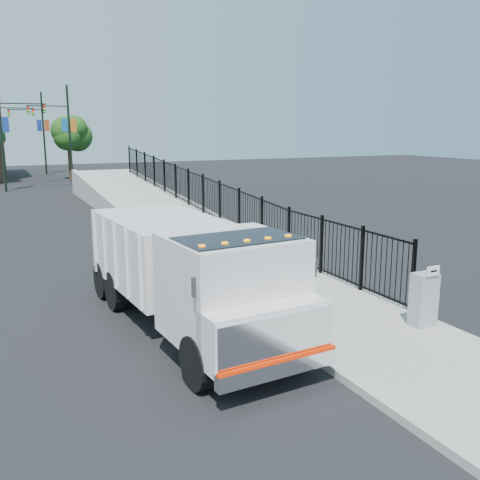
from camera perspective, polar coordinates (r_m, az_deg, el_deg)
name	(u,v)px	position (r m, az deg, el deg)	size (l,w,h in m)	color
ground	(248,312)	(13.76, 0.84, -7.71)	(120.00, 120.00, 0.00)	black
sidewalk	(358,324)	(13.12, 12.46, -8.71)	(3.55, 12.00, 0.12)	#9E998E
curb	(288,336)	(12.09, 5.12, -10.20)	(0.30, 12.00, 0.16)	#ADAAA3
ramp	(151,215)	(29.08, -9.46, 2.62)	(3.95, 24.00, 1.70)	#9E998E
iron_fence	(203,207)	(25.65, -3.96, 3.55)	(0.10, 28.00, 1.80)	black
truck	(190,269)	(12.18, -5.35, -3.10)	(3.01, 7.82, 2.62)	black
worker	(270,273)	(13.63, 3.27, -3.50)	(0.64, 0.42, 1.76)	maroon
utility_cabinet	(424,300)	(13.05, 18.99, -6.03)	(0.55, 0.40, 1.25)	gray
arrow_sign	(433,271)	(12.70, 19.91, -3.12)	(0.35, 0.04, 0.22)	white
debris	(314,320)	(12.85, 7.94, -8.50)	(0.34, 0.34, 0.08)	silver
light_pole_0	(6,131)	(42.61, -23.73, 10.60)	(3.77, 0.22, 8.00)	black
light_pole_1	(66,131)	(46.91, -18.11, 11.04)	(3.78, 0.22, 8.00)	black
light_pole_2	(1,130)	(52.53, -24.10, 10.63)	(3.77, 0.22, 8.00)	black
light_pole_3	(40,130)	(57.26, -20.53, 10.93)	(3.77, 0.22, 8.00)	black
tree_1	(68,135)	(50.82, -17.83, 10.60)	(2.51, 2.51, 5.25)	#382314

